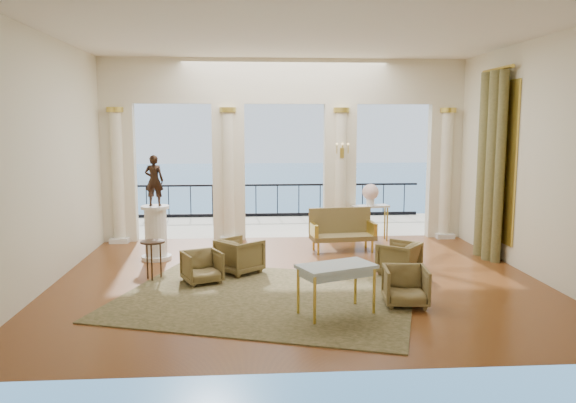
{
  "coord_description": "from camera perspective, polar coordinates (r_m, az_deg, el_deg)",
  "views": [
    {
      "loc": [
        -0.91,
        -10.23,
        2.89
      ],
      "look_at": [
        -0.14,
        0.6,
        1.4
      ],
      "focal_mm": 35.0,
      "sensor_mm": 36.0,
      "label": 1
    }
  ],
  "objects": [
    {
      "name": "game_table",
      "position": [
        8.61,
        4.94,
        -6.94
      ],
      "size": [
        1.29,
        1.01,
        0.78
      ],
      "rotation": [
        0.0,
        0.0,
        0.39
      ],
      "color": "#A8C6D2",
      "rests_on": "ground"
    },
    {
      "name": "armchair_b",
      "position": [
        9.29,
        11.86,
        -8.22
      ],
      "size": [
        0.75,
        0.71,
        0.7
      ],
      "primitive_type": "imported",
      "rotation": [
        0.0,
        0.0,
        -0.11
      ],
      "color": "#42381B",
      "rests_on": "ground"
    },
    {
      "name": "console_table",
      "position": [
        14.27,
        8.34,
        -0.98
      ],
      "size": [
        0.98,
        0.56,
        0.88
      ],
      "rotation": [
        0.0,
        0.0,
        0.23
      ],
      "color": "silver",
      "rests_on": "ground"
    },
    {
      "name": "arcade",
      "position": [
        14.08,
        -0.34,
        6.56
      ],
      "size": [
        9.0,
        0.56,
        4.5
      ],
      "color": "beige",
      "rests_on": "ground"
    },
    {
      "name": "terrace",
      "position": [
        16.32,
        -0.78,
        -2.57
      ],
      "size": [
        10.0,
        3.6,
        0.1
      ],
      "primitive_type": "cube",
      "color": "#B7AE95",
      "rests_on": "ground"
    },
    {
      "name": "room_walls",
      "position": [
        9.15,
        1.66,
        7.73
      ],
      "size": [
        9.0,
        9.0,
        9.0
      ],
      "color": "beige",
      "rests_on": "ground"
    },
    {
      "name": "armchair_a",
      "position": [
        10.47,
        -8.73,
        -6.43
      ],
      "size": [
        0.83,
        0.81,
        0.66
      ],
      "primitive_type": "imported",
      "rotation": [
        0.0,
        0.0,
        0.42
      ],
      "color": "#42381B",
      "rests_on": "ground"
    },
    {
      "name": "pedestal",
      "position": [
        12.41,
        -13.28,
        -3.21
      ],
      "size": [
        0.64,
        0.64,
        1.17
      ],
      "color": "silver",
      "rests_on": "ground"
    },
    {
      "name": "window_frame",
      "position": [
        12.92,
        20.61,
        3.8
      ],
      "size": [
        0.04,
        1.6,
        3.4
      ],
      "primitive_type": "cube",
      "color": "gold",
      "rests_on": "room_walls"
    },
    {
      "name": "sea",
      "position": [
        70.79,
        -3.26,
        0.59
      ],
      "size": [
        160.0,
        160.0,
        0.0
      ],
      "primitive_type": "plane",
      "color": "#2D6398",
      "rests_on": "ground"
    },
    {
      "name": "palm_tree",
      "position": [
        17.12,
        5.88,
        11.79
      ],
      "size": [
        2.0,
        2.0,
        4.5
      ],
      "color": "#4C3823",
      "rests_on": "terrace"
    },
    {
      "name": "rug",
      "position": [
        9.58,
        -2.25,
        -9.7
      ],
      "size": [
        5.73,
        5.04,
        0.02
      ],
      "primitive_type": "cube",
      "rotation": [
        0.0,
        0.0,
        -0.31
      ],
      "color": "#33381B",
      "rests_on": "ground"
    },
    {
      "name": "curtain",
      "position": [
        12.85,
        19.83,
        3.46
      ],
      "size": [
        0.33,
        1.4,
        4.09
      ],
      "color": "brown",
      "rests_on": "ground"
    },
    {
      "name": "urn",
      "position": [
        14.21,
        8.38,
        0.85
      ],
      "size": [
        0.41,
        0.41,
        0.54
      ],
      "color": "white",
      "rests_on": "console_table"
    },
    {
      "name": "wall_sconce",
      "position": [
        13.94,
        5.52,
        5.05
      ],
      "size": [
        0.3,
        0.11,
        0.33
      ],
      "color": "gold",
      "rests_on": "arcade"
    },
    {
      "name": "floor",
      "position": [
        10.67,
        1.0,
        -7.92
      ],
      "size": [
        9.0,
        9.0,
        0.0
      ],
      "primitive_type": "plane",
      "color": "#492312",
      "rests_on": "ground"
    },
    {
      "name": "side_table",
      "position": [
        10.81,
        -13.58,
        -4.47
      ],
      "size": [
        0.45,
        0.45,
        0.74
      ],
      "color": "black",
      "rests_on": "ground"
    },
    {
      "name": "headland",
      "position": [
        85.54,
        -23.94,
        3.19
      ],
      "size": [
        22.0,
        18.0,
        6.0
      ],
      "primitive_type": "cube",
      "color": "black",
      "rests_on": "sea"
    },
    {
      "name": "armchair_d",
      "position": [
        11.06,
        -4.93,
        -5.35
      ],
      "size": [
        1.0,
        1.01,
        0.76
      ],
      "primitive_type": "imported",
      "rotation": [
        0.0,
        0.0,
        2.3
      ],
      "color": "#42381B",
      "rests_on": "ground"
    },
    {
      "name": "statue",
      "position": [
        12.25,
        -13.44,
        2.09
      ],
      "size": [
        0.42,
        0.3,
        1.09
      ],
      "primitive_type": "imported",
      "rotation": [
        0.0,
        0.0,
        3.04
      ],
      "color": "black",
      "rests_on": "pedestal"
    },
    {
      "name": "balustrade",
      "position": [
        17.82,
        -1.08,
        -0.19
      ],
      "size": [
        9.0,
        0.06,
        1.03
      ],
      "color": "black",
      "rests_on": "terrace"
    },
    {
      "name": "settee",
      "position": [
        13.03,
        5.47,
        -2.87
      ],
      "size": [
        1.53,
        0.78,
        0.98
      ],
      "rotation": [
        0.0,
        0.0,
        0.11
      ],
      "color": "#42381B",
      "rests_on": "ground"
    },
    {
      "name": "armchair_c",
      "position": [
        11.09,
        11.2,
        -5.54
      ],
      "size": [
        0.94,
        0.95,
        0.72
      ],
      "primitive_type": "imported",
      "rotation": [
        0.0,
        0.0,
        -2.25
      ],
      "color": "#42381B",
      "rests_on": "ground"
    }
  ]
}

